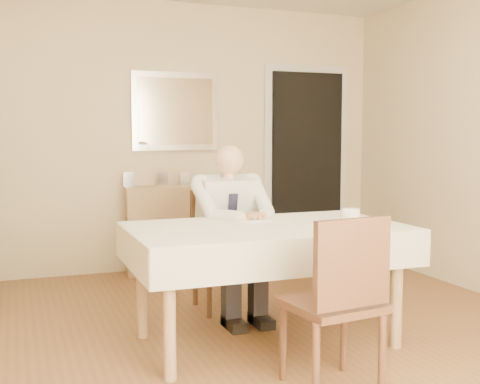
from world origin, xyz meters
name	(u,v)px	position (x,y,z in m)	size (l,w,h in m)	color
room	(261,138)	(0.00, 0.00, 1.30)	(5.00, 5.02, 2.60)	brown
doorway	(306,165)	(1.55, 2.46, 1.00)	(0.96, 0.07, 2.10)	silver
mirror	(176,111)	(0.13, 2.47, 1.55)	(0.86, 0.04, 0.76)	silver
dining_table	(266,239)	(0.11, 0.16, 0.67)	(1.72, 1.02, 0.75)	tan
chair_far	(221,242)	(0.11, 1.04, 0.50)	(0.44, 0.44, 0.90)	#402418
chair_near	(340,295)	(0.14, -0.69, 0.52)	(0.49, 0.49, 0.92)	#402418
seated_man	(234,222)	(0.11, 0.75, 0.69)	(0.48, 0.72, 1.24)	white
plate	(254,219)	(0.11, 0.38, 0.76)	(0.26, 0.26, 0.02)	white
food	(254,216)	(0.11, 0.38, 0.78)	(0.14, 0.14, 0.06)	brown
knife	(263,218)	(0.15, 0.32, 0.78)	(0.01, 0.01, 0.13)	silver
fork	(252,218)	(0.07, 0.32, 0.78)	(0.01, 0.01, 0.13)	silver
coffee_mug	(350,216)	(0.64, 0.04, 0.80)	(0.12, 0.12, 0.10)	white
sideboard	(181,229)	(0.13, 2.32, 0.42)	(1.04, 0.35, 0.83)	tan
photo_frame_left	(129,180)	(-0.36, 2.39, 0.90)	(0.10, 0.02, 0.14)	silver
photo_frame_center	(163,179)	(-0.03, 2.39, 0.90)	(0.10, 0.02, 0.14)	silver
photo_frame_right	(185,178)	(0.19, 2.38, 0.90)	(0.10, 0.02, 0.14)	silver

